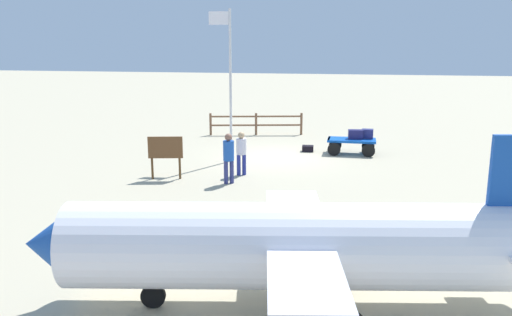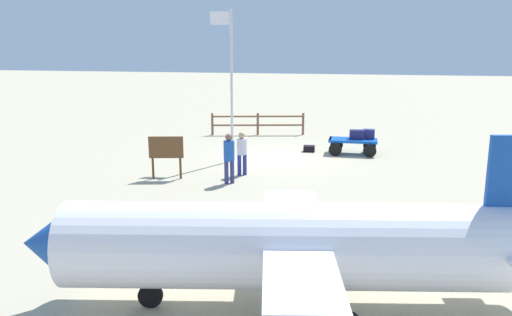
# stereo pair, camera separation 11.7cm
# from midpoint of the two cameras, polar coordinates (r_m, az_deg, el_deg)

# --- Properties ---
(ground_plane) EXTENTS (120.00, 120.00, 0.00)m
(ground_plane) POSITION_cam_midpoint_polar(r_m,az_deg,el_deg) (21.31, 2.28, 0.11)
(ground_plane) COLOR #B5AA8C
(luggage_cart) EXTENTS (2.01, 1.16, 0.64)m
(luggage_cart) POSITION_cam_midpoint_polar(r_m,az_deg,el_deg) (22.19, 10.32, 1.63)
(luggage_cart) COLOR #0B49B0
(luggage_cart) RESTS_ON ground
(suitcase_dark) EXTENTS (0.49, 0.39, 0.40)m
(suitcase_dark) POSITION_cam_midpoint_polar(r_m,az_deg,el_deg) (22.38, 12.08, 2.63)
(suitcase_dark) COLOR navy
(suitcase_dark) RESTS_ON luggage_cart
(suitcase_tan) EXTENTS (0.64, 0.40, 0.39)m
(suitcase_tan) POSITION_cam_midpoint_polar(r_m,az_deg,el_deg) (22.18, 10.81, 2.59)
(suitcase_tan) COLOR #1D1D4F
(suitcase_tan) RESTS_ON luggage_cart
(suitcase_maroon) EXTENTS (0.51, 0.43, 0.26)m
(suitcase_maroon) POSITION_cam_midpoint_polar(r_m,az_deg,el_deg) (22.48, 5.60, 1.05)
(suitcase_maroon) COLOR black
(suitcase_maroon) RESTS_ON ground
(worker_lead) EXTENTS (0.49, 0.49, 1.56)m
(worker_lead) POSITION_cam_midpoint_polar(r_m,az_deg,el_deg) (18.20, -1.82, 0.91)
(worker_lead) COLOR navy
(worker_lead) RESTS_ON ground
(worker_trailing) EXTENTS (0.50, 0.50, 1.70)m
(worker_trailing) POSITION_cam_midpoint_polar(r_m,az_deg,el_deg) (17.09, -3.24, 0.42)
(worker_trailing) COLOR navy
(worker_trailing) RESTS_ON ground
(airplane_near) EXTENTS (8.87, 5.50, 3.13)m
(airplane_near) POSITION_cam_midpoint_polar(r_m,az_deg,el_deg) (9.00, 2.43, -9.58)
(airplane_near) COLOR white
(airplane_near) RESTS_ON ground
(flagpole) EXTENTS (0.87, 0.10, 5.87)m
(flagpole) POSITION_cam_midpoint_polar(r_m,az_deg,el_deg) (20.13, -3.21, 9.02)
(flagpole) COLOR silver
(flagpole) RESTS_ON ground
(signboard) EXTENTS (1.17, 0.33, 1.49)m
(signboard) POSITION_cam_midpoint_polar(r_m,az_deg,el_deg) (17.93, -10.17, 0.81)
(signboard) COLOR #4C3319
(signboard) RESTS_ON ground
(wooden_fence) EXTENTS (4.65, 1.15, 1.12)m
(wooden_fence) POSITION_cam_midpoint_polar(r_m,az_deg,el_deg) (26.38, -0.12, 3.97)
(wooden_fence) COLOR brown
(wooden_fence) RESTS_ON ground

